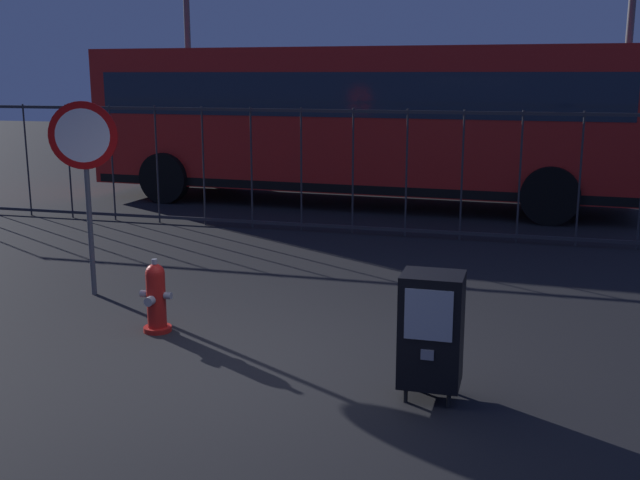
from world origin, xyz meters
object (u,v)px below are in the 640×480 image
object	(u,v)px
fire_hydrant	(156,298)
bus_near	(360,116)
stop_sign	(85,158)
newspaper_box_primary	(431,329)

from	to	relation	value
fire_hydrant	bus_near	size ratio (longest dim) A/B	0.07
stop_sign	bus_near	bearing A→B (deg)	77.69
newspaper_box_primary	bus_near	size ratio (longest dim) A/B	0.10
fire_hydrant	newspaper_box_primary	bearing A→B (deg)	-17.06
stop_sign	bus_near	size ratio (longest dim) A/B	0.21
newspaper_box_primary	stop_sign	distance (m)	4.67
newspaper_box_primary	stop_sign	bearing A→B (deg)	156.05
newspaper_box_primary	bus_near	world-z (taller)	bus_near
stop_sign	newspaper_box_primary	bearing A→B (deg)	-23.95
fire_hydrant	bus_near	world-z (taller)	bus_near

